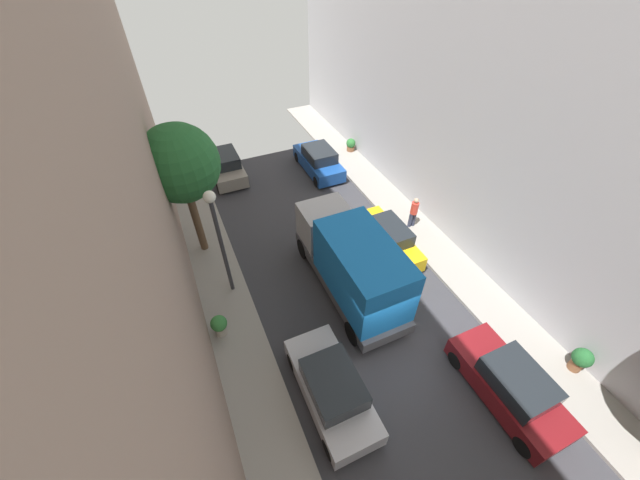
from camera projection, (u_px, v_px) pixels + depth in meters
ground at (391, 355)px, 13.48m from camera, size 32.00×32.00×0.00m
sidewalk_left at (262, 410)px, 11.94m from camera, size 2.00×44.00×0.15m
sidewalk_right at (494, 309)px, 14.92m from camera, size 2.00×44.00×0.15m
parked_car_left_2 at (332, 388)px, 11.83m from camera, size 1.78×4.20×1.57m
parked_car_left_3 at (225, 165)px, 21.89m from camera, size 1.78×4.20×1.57m
parked_car_right_2 at (510, 385)px, 11.89m from camera, size 1.78×4.20×1.57m
parked_car_right_3 at (385, 239)px, 17.09m from camera, size 1.78×4.20×1.57m
parked_car_right_4 at (319, 161)px, 22.29m from camera, size 1.78×4.20×1.57m
delivery_truck at (352, 262)px, 14.50m from camera, size 2.26×6.60×3.38m
pedestrian at (414, 211)px, 18.04m from camera, size 0.40×0.36×1.72m
street_tree_0 at (180, 164)px, 14.34m from camera, size 3.20×3.20×6.24m
potted_plant_0 at (219, 325)px, 13.65m from camera, size 0.62×0.62×0.94m
potted_plant_1 at (581, 359)px, 12.53m from camera, size 0.67×0.67×1.05m
potted_plant_2 at (351, 144)px, 24.05m from camera, size 0.61×0.61×0.84m
lamp_post at (218, 229)px, 13.32m from camera, size 0.44×0.44×5.08m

